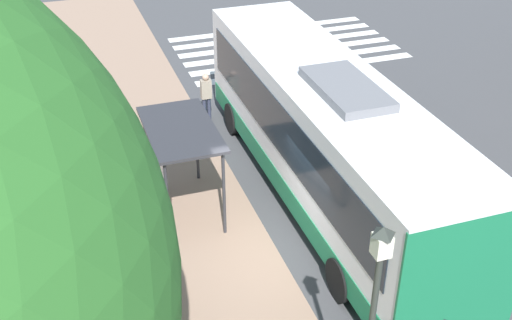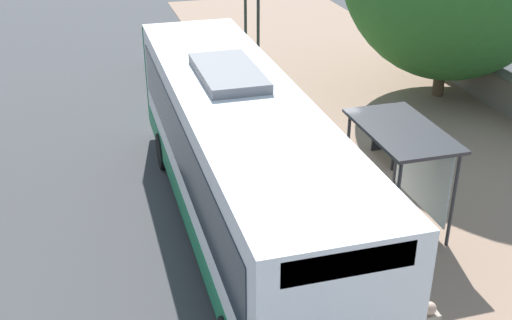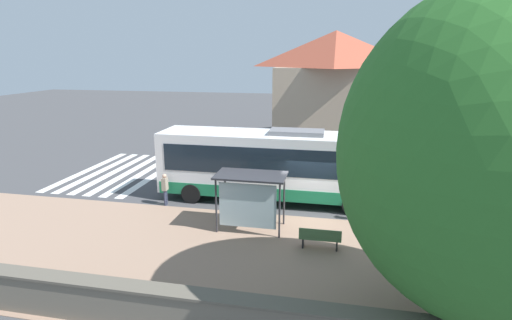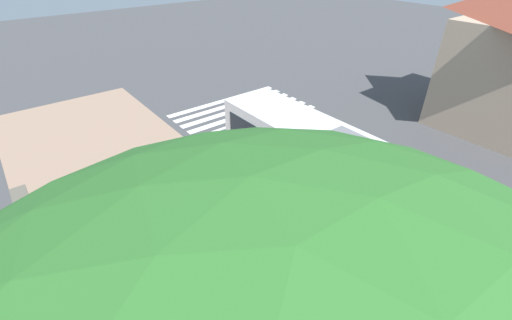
# 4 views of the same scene
# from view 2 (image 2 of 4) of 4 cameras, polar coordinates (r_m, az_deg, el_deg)

# --- Properties ---
(ground_plane) EXTENTS (120.00, 120.00, 0.00)m
(ground_plane) POSITION_cam_2_polar(r_m,az_deg,el_deg) (17.32, 3.36, -2.01)
(ground_plane) COLOR #424244
(ground_plane) RESTS_ON ground
(sidewalk_plaza) EXTENTS (9.00, 44.00, 0.02)m
(sidewalk_plaza) POSITION_cam_2_polar(r_m,az_deg,el_deg) (19.14, 16.21, -0.14)
(sidewalk_plaza) COLOR #937560
(sidewalk_plaza) RESTS_ON ground
(bus) EXTENTS (2.77, 12.04, 3.72)m
(bus) POSITION_cam_2_polar(r_m,az_deg,el_deg) (14.37, -1.53, 0.30)
(bus) COLOR white
(bus) RESTS_ON ground
(bus_shelter) EXTENTS (1.68, 2.96, 2.44)m
(bus_shelter) POSITION_cam_2_polar(r_m,az_deg,el_deg) (15.12, 13.22, 1.37)
(bus_shelter) COLOR #2D2D33
(bus_shelter) RESTS_ON ground
(bench) EXTENTS (0.40, 1.61, 0.88)m
(bench) POSITION_cam_2_polar(r_m,az_deg,el_deg) (18.68, 11.73, 1.32)
(bench) COLOR #4C7247
(bench) RESTS_ON ground
(street_lamp_near) EXTENTS (0.28, 0.28, 4.62)m
(street_lamp_near) POSITION_cam_2_polar(r_m,az_deg,el_deg) (21.06, 0.19, 11.34)
(street_lamp_near) COLOR #2D332D
(street_lamp_near) RESTS_ON ground
(street_lamp_far) EXTENTS (0.28, 0.28, 4.56)m
(street_lamp_far) POSITION_cam_2_polar(r_m,az_deg,el_deg) (22.75, -0.94, 12.42)
(street_lamp_far) COLOR #2D332D
(street_lamp_far) RESTS_ON ground
(parked_car_behind_bus) EXTENTS (1.87, 4.34, 1.85)m
(parked_car_behind_bus) POSITION_cam_2_polar(r_m,az_deg,el_deg) (25.03, -6.45, 9.33)
(parked_car_behind_bus) COLOR #9EA0A8
(parked_car_behind_bus) RESTS_ON ground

